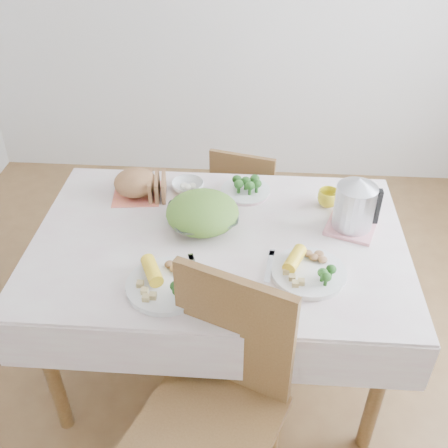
# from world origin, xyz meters

# --- Properties ---
(floor) EXTENTS (3.60, 3.60, 0.00)m
(floor) POSITION_xyz_m (0.00, 0.00, 0.00)
(floor) COLOR brown
(floor) RESTS_ON ground
(dining_table) EXTENTS (1.40, 0.90, 0.75)m
(dining_table) POSITION_xyz_m (0.00, 0.00, 0.38)
(dining_table) COLOR brown
(dining_table) RESTS_ON floor
(tablecloth) EXTENTS (1.50, 1.00, 0.01)m
(tablecloth) POSITION_xyz_m (0.00, 0.00, 0.76)
(tablecloth) COLOR silver
(tablecloth) RESTS_ON dining_table
(chair_near) EXTENTS (0.58, 0.58, 0.99)m
(chair_near) POSITION_xyz_m (0.01, -0.66, 0.47)
(chair_near) COLOR brown
(chair_near) RESTS_ON floor
(chair_far) EXTENTS (0.43, 0.43, 0.79)m
(chair_far) POSITION_xyz_m (0.11, 0.79, 0.47)
(chair_far) COLOR brown
(chair_far) RESTS_ON floor
(salad_bowl) EXTENTS (0.36, 0.36, 0.07)m
(salad_bowl) POSITION_xyz_m (-0.07, 0.08, 0.80)
(salad_bowl) COLOR white
(salad_bowl) RESTS_ON tablecloth
(dinner_plate_left) EXTENTS (0.32, 0.32, 0.02)m
(dinner_plate_left) POSITION_xyz_m (-0.16, -0.30, 0.77)
(dinner_plate_left) COLOR white
(dinner_plate_left) RESTS_ON tablecloth
(dinner_plate_right) EXTENTS (0.39, 0.39, 0.02)m
(dinner_plate_right) POSITION_xyz_m (0.35, -0.20, 0.77)
(dinner_plate_right) COLOR white
(dinner_plate_right) RESTS_ON tablecloth
(broccoli_plate) EXTENTS (0.29, 0.29, 0.02)m
(broccoli_plate) POSITION_xyz_m (0.09, 0.34, 0.77)
(broccoli_plate) COLOR beige
(broccoli_plate) RESTS_ON tablecloth
(napkin) EXTENTS (0.23, 0.23, 0.00)m
(napkin) POSITION_xyz_m (-0.39, 0.29, 0.76)
(napkin) COLOR #E97155
(napkin) RESTS_ON tablecloth
(bread_loaf) EXTENTS (0.24, 0.23, 0.12)m
(bread_loaf) POSITION_xyz_m (-0.39, 0.29, 0.82)
(bread_loaf) COLOR brown
(bread_loaf) RESTS_ON napkin
(fruit_bowl) EXTENTS (0.18, 0.18, 0.05)m
(fruit_bowl) POSITION_xyz_m (-0.17, 0.34, 0.78)
(fruit_bowl) COLOR white
(fruit_bowl) RESTS_ON tablecloth
(yellow_mug) EXTENTS (0.13, 0.13, 0.07)m
(yellow_mug) POSITION_xyz_m (0.46, 0.27, 0.80)
(yellow_mug) COLOR yellow
(yellow_mug) RESTS_ON tablecloth
(pink_tray) EXTENTS (0.24, 0.24, 0.02)m
(pink_tray) POSITION_xyz_m (0.54, 0.11, 0.77)
(pink_tray) COLOR #D68389
(pink_tray) RESTS_ON tablecloth
(electric_kettle) EXTENTS (0.21, 0.21, 0.23)m
(electric_kettle) POSITION_xyz_m (0.54, 0.11, 0.88)
(electric_kettle) COLOR #B2B5BA
(electric_kettle) RESTS_ON pink_tray
(fork_left) EXTENTS (0.07, 0.17, 0.00)m
(fork_left) POSITION_xyz_m (-0.07, -0.20, 0.76)
(fork_left) COLOR silver
(fork_left) RESTS_ON tablecloth
(fork_right) EXTENTS (0.04, 0.18, 0.00)m
(fork_right) POSITION_xyz_m (0.21, -0.16, 0.76)
(fork_right) COLOR silver
(fork_right) RESTS_ON tablecloth
(knife) EXTENTS (0.17, 0.06, 0.00)m
(knife) POSITION_xyz_m (-0.07, -0.34, 0.76)
(knife) COLOR silver
(knife) RESTS_ON tablecloth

